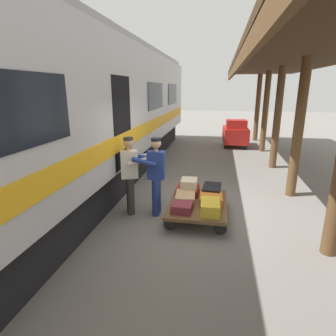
% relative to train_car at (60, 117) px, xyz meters
% --- Properties ---
extents(ground_plane, '(60.00, 60.00, 0.00)m').
position_rel_train_car_xyz_m(ground_plane, '(-3.32, 0.00, -2.06)').
color(ground_plane, slate).
extents(platform_canopy, '(3.20, 19.77, 3.56)m').
position_rel_train_car_xyz_m(platform_canopy, '(-5.47, 0.00, 1.18)').
color(platform_canopy, brown).
rests_on(platform_canopy, ground_plane).
extents(train_car, '(3.02, 18.96, 4.00)m').
position_rel_train_car_xyz_m(train_car, '(0.00, 0.00, 0.00)').
color(train_car, '#B7BABF').
rests_on(train_car, ground_plane).
extents(luggage_cart, '(1.23, 1.73, 0.33)m').
position_rel_train_car_xyz_m(luggage_cart, '(-3.24, 0.35, -1.78)').
color(luggage_cart, brown).
rests_on(luggage_cart, ground_plane).
extents(suitcase_yellow_case, '(0.39, 0.60, 0.24)m').
position_rel_train_car_xyz_m(suitcase_yellow_case, '(-3.52, 0.83, -1.62)').
color(suitcase_yellow_case, gold).
rests_on(suitcase_yellow_case, luggage_cart).
extents(suitcase_red_plastic, '(0.49, 0.59, 0.17)m').
position_rel_train_car_xyz_m(suitcase_red_plastic, '(-2.97, -0.13, -1.65)').
color(suitcase_red_plastic, '#AD231E').
rests_on(suitcase_red_plastic, luggage_cart).
extents(suitcase_tan_vintage, '(0.45, 0.65, 0.18)m').
position_rel_train_car_xyz_m(suitcase_tan_vintage, '(-2.97, 0.35, -1.64)').
color(suitcase_tan_vintage, tan).
rests_on(suitcase_tan_vintage, luggage_cart).
extents(suitcase_black_hardshell, '(0.42, 0.65, 0.23)m').
position_rel_train_car_xyz_m(suitcase_black_hardshell, '(-3.52, -0.13, -1.62)').
color(suitcase_black_hardshell, black).
rests_on(suitcase_black_hardshell, luggage_cart).
extents(suitcase_orange_carryall, '(0.48, 0.56, 0.18)m').
position_rel_train_car_xyz_m(suitcase_orange_carryall, '(-3.52, 0.35, -1.64)').
color(suitcase_orange_carryall, '#CC6B23').
rests_on(suitcase_orange_carryall, luggage_cart).
extents(suitcase_burgundy_valise, '(0.41, 0.51, 0.17)m').
position_rel_train_car_xyz_m(suitcase_burgundy_valise, '(-2.97, 0.83, -1.65)').
color(suitcase_burgundy_valise, maroon).
rests_on(suitcase_burgundy_valise, luggage_cart).
extents(suitcase_cream_canvas, '(0.37, 0.44, 0.19)m').
position_rel_train_car_xyz_m(suitcase_cream_canvas, '(-3.00, -0.11, -1.47)').
color(suitcase_cream_canvas, beige).
rests_on(suitcase_cream_canvas, suitcase_red_plastic).
extents(porter_in_overalls, '(0.68, 0.44, 1.70)m').
position_rel_train_car_xyz_m(porter_in_overalls, '(-2.32, 0.37, -1.14)').
color(porter_in_overalls, navy).
rests_on(porter_in_overalls, ground_plane).
extents(porter_by_door, '(0.74, 0.59, 1.70)m').
position_rel_train_car_xyz_m(porter_by_door, '(-1.77, 0.40, -1.14)').
color(porter_by_door, '#332D28').
rests_on(porter_by_door, ground_plane).
extents(baggage_tug, '(1.20, 1.76, 1.30)m').
position_rel_train_car_xyz_m(baggage_tug, '(-4.38, -7.56, -1.43)').
color(baggage_tug, '#B21E19').
rests_on(baggage_tug, ground_plane).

